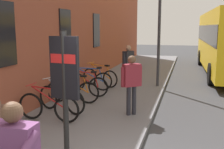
{
  "coord_description": "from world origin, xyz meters",
  "views": [
    {
      "loc": [
        -3.76,
        -0.88,
        2.58
      ],
      "look_at": [
        2.83,
        0.96,
        1.38
      ],
      "focal_mm": 43.79,
      "sensor_mm": 36.0,
      "label": 1
    }
  ],
  "objects": [
    {
      "name": "pedestrian_near_bus",
      "position": [
        7.31,
        1.51,
        1.16
      ],
      "size": [
        0.59,
        0.43,
        1.7
      ],
      "color": "#334C8C",
      "rests_on": "sidewalk_pavement"
    },
    {
      "name": "pedestrian_crossing_street",
      "position": [
        3.55,
        0.6,
        1.15
      ],
      "size": [
        0.49,
        0.53,
        1.68
      ],
      "color": "#26262D",
      "rests_on": "sidewalk_pavement"
    },
    {
      "name": "bicycle_leaning_wall",
      "position": [
        4.23,
        2.68,
        0.51
      ],
      "size": [
        0.48,
        1.76,
        0.97
      ],
      "color": "black",
      "rests_on": "sidewalk_pavement"
    },
    {
      "name": "bicycle_mid_rack",
      "position": [
        2.44,
        2.58,
        0.51
      ],
      "size": [
        0.48,
        1.77,
        0.97
      ],
      "color": "black",
      "rests_on": "sidewalk_pavement"
    },
    {
      "name": "station_facade",
      "position": [
        8.99,
        3.8,
        3.53
      ],
      "size": [
        22.0,
        0.65,
        7.07
      ],
      "color": "brown",
      "rests_on": "ground"
    },
    {
      "name": "sidewalk_pavement",
      "position": [
        8.0,
        1.75,
        0.06
      ],
      "size": [
        24.0,
        3.5,
        0.12
      ],
      "primitive_type": "cube",
      "color": "slate",
      "rests_on": "ground"
    },
    {
      "name": "street_lamp",
      "position": [
        7.59,
        0.3,
        3.32
      ],
      "size": [
        0.28,
        0.28,
        5.44
      ],
      "color": "#333338",
      "rests_on": "sidewalk_pavement"
    },
    {
      "name": "bicycle_far_end",
      "position": [
        5.98,
        2.74,
        0.51
      ],
      "size": [
        0.72,
        1.69,
        0.97
      ],
      "color": "black",
      "rests_on": "sidewalk_pavement"
    },
    {
      "name": "transit_info_sign",
      "position": [
        0.54,
        1.18,
        1.72
      ],
      "size": [
        0.15,
        0.56,
        2.4
      ],
      "color": "black",
      "rests_on": "sidewalk_pavement"
    },
    {
      "name": "bicycle_nearest_sign",
      "position": [
        6.88,
        2.62,
        0.51
      ],
      "size": [
        0.69,
        1.7,
        0.97
      ],
      "color": "black",
      "rests_on": "sidewalk_pavement"
    },
    {
      "name": "bicycle_end_of_row",
      "position": [
        3.25,
        2.61,
        0.51
      ],
      "size": [
        0.67,
        1.71,
        0.97
      ],
      "color": "black",
      "rests_on": "sidewalk_pavement"
    },
    {
      "name": "ground",
      "position": [
        6.0,
        -1.0,
        0.0
      ],
      "size": [
        60.0,
        60.0,
        0.0
      ],
      "primitive_type": "plane",
      "color": "#38383A"
    },
    {
      "name": "bicycle_by_door",
      "position": [
        5.1,
        2.63,
        0.51
      ],
      "size": [
        0.48,
        1.77,
        0.97
      ],
      "color": "black",
      "rests_on": "sidewalk_pavement"
    }
  ]
}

